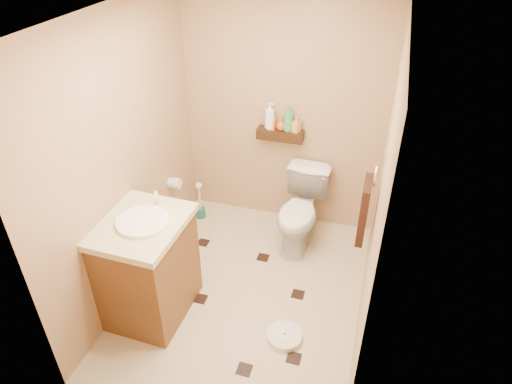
% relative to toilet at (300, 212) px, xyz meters
% --- Properties ---
extents(ground, '(2.50, 2.50, 0.00)m').
position_rel_toilet_xyz_m(ground, '(-0.31, -0.83, -0.38)').
color(ground, tan).
rests_on(ground, ground).
extents(wall_back, '(2.00, 0.04, 2.40)m').
position_rel_toilet_xyz_m(wall_back, '(-0.31, 0.42, 0.82)').
color(wall_back, tan).
rests_on(wall_back, ground).
extents(wall_front, '(2.00, 0.04, 2.40)m').
position_rel_toilet_xyz_m(wall_front, '(-0.31, -2.08, 0.82)').
color(wall_front, tan).
rests_on(wall_front, ground).
extents(wall_left, '(0.04, 2.50, 2.40)m').
position_rel_toilet_xyz_m(wall_left, '(-1.31, -0.83, 0.82)').
color(wall_left, tan).
rests_on(wall_left, ground).
extents(wall_right, '(0.04, 2.50, 2.40)m').
position_rel_toilet_xyz_m(wall_right, '(0.69, -0.83, 0.82)').
color(wall_right, tan).
rests_on(wall_right, ground).
extents(ceiling, '(2.00, 2.50, 0.02)m').
position_rel_toilet_xyz_m(ceiling, '(-0.31, -0.83, 2.02)').
color(ceiling, white).
rests_on(ceiling, wall_back).
extents(wall_shelf, '(0.46, 0.14, 0.10)m').
position_rel_toilet_xyz_m(wall_shelf, '(-0.31, 0.34, 0.64)').
color(wall_shelf, '#35200E').
rests_on(wall_shelf, wall_back).
extents(floor_accents, '(1.30, 1.41, 0.01)m').
position_rel_toilet_xyz_m(floor_accents, '(-0.26, -0.90, -0.38)').
color(floor_accents, black).
rests_on(floor_accents, ground).
extents(toilet, '(0.46, 0.77, 0.76)m').
position_rel_toilet_xyz_m(toilet, '(0.00, 0.00, 0.00)').
color(toilet, white).
rests_on(toilet, ground).
extents(vanity, '(0.65, 0.78, 1.07)m').
position_rel_toilet_xyz_m(vanity, '(-1.01, -1.23, 0.10)').
color(vanity, brown).
rests_on(vanity, ground).
extents(bathroom_scale, '(0.38, 0.38, 0.06)m').
position_rel_toilet_xyz_m(bathroom_scale, '(0.15, -1.23, -0.35)').
color(bathroom_scale, white).
rests_on(bathroom_scale, ground).
extents(toilet_brush, '(0.10, 0.10, 0.45)m').
position_rel_toilet_xyz_m(toilet_brush, '(-1.13, 0.12, -0.22)').
color(toilet_brush, '#175D53').
rests_on(toilet_brush, ground).
extents(towel_ring, '(0.12, 0.30, 0.76)m').
position_rel_toilet_xyz_m(towel_ring, '(0.61, -0.58, 0.57)').
color(towel_ring, silver).
rests_on(towel_ring, wall_right).
extents(toilet_paper, '(0.12, 0.11, 0.12)m').
position_rel_toilet_xyz_m(toilet_paper, '(-1.25, -0.18, 0.22)').
color(toilet_paper, white).
rests_on(toilet_paper, wall_left).
extents(bottle_a, '(0.11, 0.11, 0.27)m').
position_rel_toilet_xyz_m(bottle_a, '(-0.42, 0.34, 0.82)').
color(bottle_a, white).
rests_on(bottle_a, wall_shelf).
extents(bottle_b, '(0.08, 0.08, 0.15)m').
position_rel_toilet_xyz_m(bottle_b, '(-0.39, 0.34, 0.77)').
color(bottle_b, orange).
rests_on(bottle_b, wall_shelf).
extents(bottle_c, '(0.12, 0.12, 0.13)m').
position_rel_toilet_xyz_m(bottle_c, '(-0.30, 0.34, 0.76)').
color(bottle_c, '#DF4E1A').
rests_on(bottle_c, wall_shelf).
extents(bottle_d, '(0.14, 0.14, 0.26)m').
position_rel_toilet_xyz_m(bottle_d, '(-0.23, 0.34, 0.82)').
color(bottle_d, green).
rests_on(bottle_d, wall_shelf).
extents(bottle_e, '(0.10, 0.10, 0.16)m').
position_rel_toilet_xyz_m(bottle_e, '(-0.15, 0.34, 0.77)').
color(bottle_e, '#E9924D').
rests_on(bottle_e, wall_shelf).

